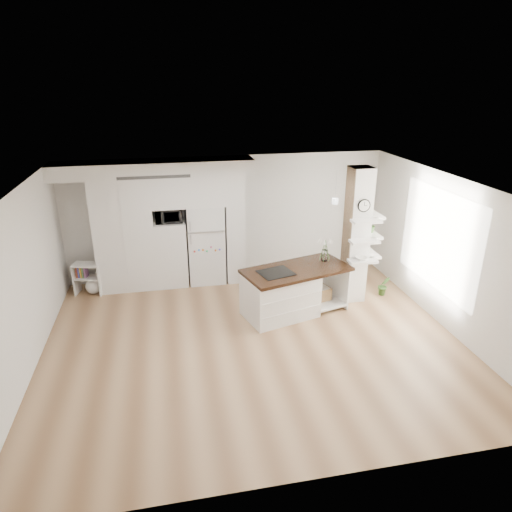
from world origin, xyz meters
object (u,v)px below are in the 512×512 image
at_px(kitchen_island, 286,292).
at_px(floor_plant_a, 384,286).
at_px(bookshelf, 90,280).
at_px(refrigerator, 206,243).

distance_m(kitchen_island, floor_plant_a, 2.26).
relative_size(bookshelf, floor_plant_a, 1.58).
bearing_deg(bookshelf, refrigerator, 18.87).
bearing_deg(floor_plant_a, kitchen_island, -170.09).
distance_m(refrigerator, kitchen_island, 2.31).
bearing_deg(bookshelf, kitchen_island, -9.51).
distance_m(refrigerator, bookshelf, 2.53).
bearing_deg(bookshelf, floor_plant_a, 2.30).
bearing_deg(floor_plant_a, refrigerator, 157.30).
relative_size(kitchen_island, bookshelf, 3.26).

